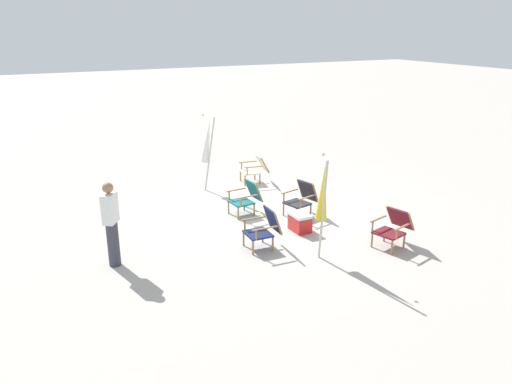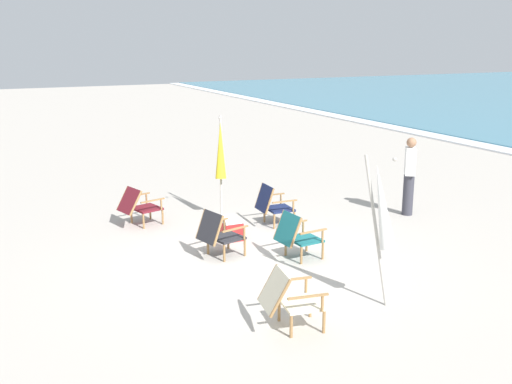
% 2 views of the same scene
% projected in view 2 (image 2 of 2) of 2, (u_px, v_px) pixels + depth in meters
% --- Properties ---
extents(ground_plane, '(80.00, 80.00, 0.00)m').
position_uv_depth(ground_plane, '(261.00, 260.00, 9.94)').
color(ground_plane, '#B2AAA0').
extents(beach_chair_far_center, '(0.72, 0.81, 0.81)m').
position_uv_depth(beach_chair_far_center, '(219.00, 233.00, 9.99)').
color(beach_chair_far_center, '#28282D').
rests_on(beach_chair_far_center, ground).
extents(beach_chair_back_right, '(0.62, 0.69, 0.82)m').
position_uv_depth(beach_chair_back_right, '(273.00, 204.00, 11.72)').
color(beach_chair_back_right, '#19234C').
rests_on(beach_chair_back_right, ground).
extents(beach_chair_back_left, '(0.75, 0.90, 0.77)m').
position_uv_depth(beach_chair_back_left, '(139.00, 205.00, 11.70)').
color(beach_chair_back_left, maroon).
rests_on(beach_chair_back_left, ground).
extents(beach_chair_mid_center, '(0.69, 0.84, 0.79)m').
position_uv_depth(beach_chair_mid_center, '(289.00, 298.00, 7.49)').
color(beach_chair_mid_center, beige).
rests_on(beach_chair_mid_center, ground).
extents(beach_chair_front_right, '(0.64, 0.75, 0.81)m').
position_uv_depth(beach_chair_front_right, '(297.00, 235.00, 9.90)').
color(beach_chair_front_right, '#196066').
rests_on(beach_chair_front_right, ground).
extents(umbrella_furled_yellow, '(0.53, 0.38, 2.09)m').
position_uv_depth(umbrella_furled_yellow, '(221.00, 151.00, 12.10)').
color(umbrella_furled_yellow, '#B7B2A8').
rests_on(umbrella_furled_yellow, ground).
extents(umbrella_furled_white, '(0.56, 0.36, 2.09)m').
position_uv_depth(umbrella_furled_white, '(382.00, 208.00, 8.03)').
color(umbrella_furled_white, '#B7B2A8').
rests_on(umbrella_furled_white, ground).
extents(person_near_chairs, '(0.39, 0.36, 1.63)m').
position_uv_depth(person_near_chairs, '(409.00, 176.00, 12.33)').
color(person_near_chairs, '#383842').
rests_on(person_near_chairs, ground).
extents(cooler_box, '(0.49, 0.35, 0.40)m').
position_uv_depth(cooler_box, '(230.00, 228.00, 10.98)').
color(cooler_box, red).
rests_on(cooler_box, ground).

